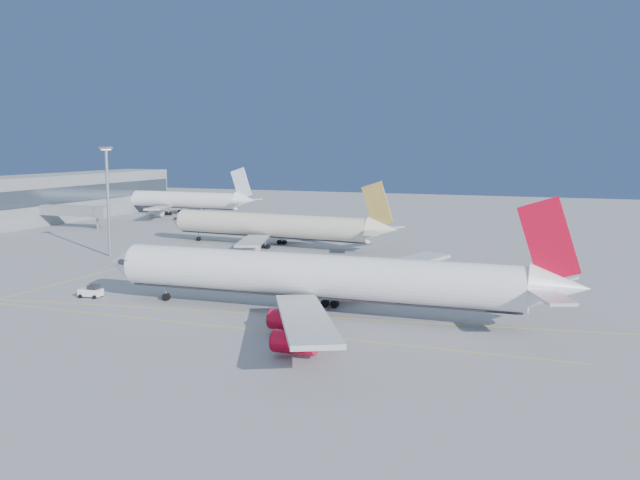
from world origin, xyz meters
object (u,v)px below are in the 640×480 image
(airliner_etihad, at_px, (275,226))
(airliner_third, at_px, (176,200))
(pushback_tug, at_px, (91,292))
(light_mast, at_px, (108,192))
(airliner_virgin, at_px, (323,277))

(airliner_etihad, relative_size, airliner_third, 1.01)
(pushback_tug, height_order, light_mast, light_mast)
(airliner_virgin, height_order, pushback_tug, airliner_virgin)
(airliner_etihad, distance_m, pushback_tug, 63.98)
(airliner_virgin, bearing_deg, airliner_etihad, 119.27)
(airliner_etihad, bearing_deg, pushback_tug, -88.34)
(airliner_third, distance_m, pushback_tug, 138.96)
(airliner_etihad, relative_size, light_mast, 2.63)
(pushback_tug, bearing_deg, light_mast, 117.62)
(airliner_third, bearing_deg, airliner_virgin, -49.29)
(pushback_tug, relative_size, light_mast, 0.16)
(airliner_etihad, xyz_separation_m, airliner_third, (-66.27, 60.51, 0.07))
(airliner_third, xyz_separation_m, light_mast, (37.97, -87.43, 9.21))
(pushback_tug, distance_m, light_mast, 46.00)
(airliner_etihad, height_order, light_mast, light_mast)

